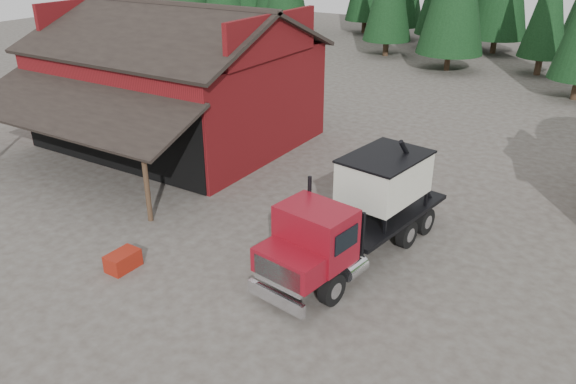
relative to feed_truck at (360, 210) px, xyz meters
The scene contains 5 objects.
ground 5.02m from the feed_truck, 120.93° to the right, with size 120.00×120.00×0.00m, color #423B34.
red_barn 14.67m from the feed_truck, 156.33° to the left, with size 12.80×13.63×7.18m.
conifer_backdrop 38.09m from the feed_truck, 93.63° to the left, with size 76.00×16.00×16.00m, color black, non-canonical shape.
feed_truck is the anchor object (origin of this frame).
equip_box 8.13m from the feed_truck, 141.96° to the right, with size 0.70×1.10×0.60m, color maroon.
Camera 1 is at (9.32, -11.53, 10.30)m, focal length 35.00 mm.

